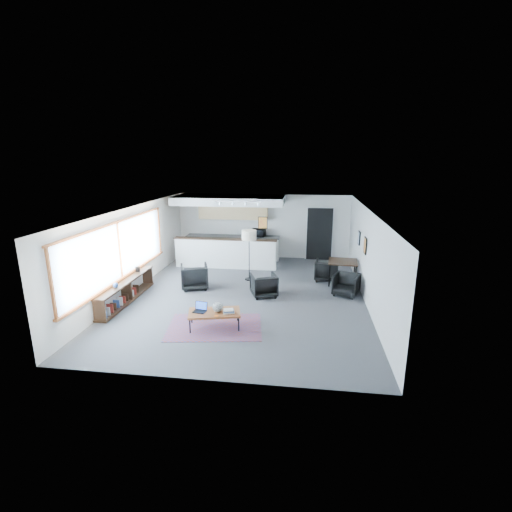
# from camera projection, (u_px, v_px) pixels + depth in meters

# --- Properties ---
(room) EXTENTS (7.02, 9.02, 2.62)m
(room) POSITION_uv_depth(u_px,v_px,m) (245.00, 253.00, 10.90)
(room) COLOR #4D4D50
(room) RESTS_ON ground
(window) EXTENTS (0.10, 5.95, 1.66)m
(window) POSITION_uv_depth(u_px,v_px,m) (119.00, 252.00, 10.44)
(window) COLOR #8CBFFF
(window) RESTS_ON room
(console) EXTENTS (0.35, 3.00, 0.80)m
(console) POSITION_uv_depth(u_px,v_px,m) (126.00, 292.00, 10.57)
(console) COLOR #331E11
(console) RESTS_ON floor
(kitchenette) EXTENTS (4.20, 1.96, 2.60)m
(kitchenette) POSITION_uv_depth(u_px,v_px,m) (230.00, 227.00, 14.58)
(kitchenette) COLOR white
(kitchenette) RESTS_ON floor
(doorway) EXTENTS (1.10, 0.12, 2.15)m
(doorway) POSITION_uv_depth(u_px,v_px,m) (319.00, 233.00, 14.90)
(doorway) COLOR black
(doorway) RESTS_ON room
(track_light) EXTENTS (1.60, 0.07, 0.15)m
(track_light) POSITION_uv_depth(u_px,v_px,m) (238.00, 203.00, 12.77)
(track_light) COLOR silver
(track_light) RESTS_ON room
(wall_art_lower) EXTENTS (0.03, 0.38, 0.48)m
(wall_art_lower) POSITION_uv_depth(u_px,v_px,m) (365.00, 246.00, 10.77)
(wall_art_lower) COLOR black
(wall_art_lower) RESTS_ON room
(wall_art_upper) EXTENTS (0.03, 0.34, 0.44)m
(wall_art_upper) POSITION_uv_depth(u_px,v_px,m) (359.00, 238.00, 12.03)
(wall_art_upper) COLOR black
(wall_art_upper) RESTS_ON room
(kilim_rug) EXTENTS (2.47, 1.86, 0.01)m
(kilim_rug) POSITION_uv_depth(u_px,v_px,m) (215.00, 327.00, 9.10)
(kilim_rug) COLOR #673A50
(kilim_rug) RESTS_ON floor
(coffee_table) EXTENTS (1.36, 0.94, 0.41)m
(coffee_table) POSITION_uv_depth(u_px,v_px,m) (214.00, 313.00, 9.00)
(coffee_table) COLOR brown
(coffee_table) RESTS_ON floor
(laptop) EXTENTS (0.34, 0.30, 0.22)m
(laptop) POSITION_uv_depth(u_px,v_px,m) (200.00, 309.00, 9.02)
(laptop) COLOR black
(laptop) RESTS_ON coffee_table
(ceramic_pot) EXTENTS (0.25, 0.25, 0.25)m
(ceramic_pot) POSITION_uv_depth(u_px,v_px,m) (218.00, 307.00, 8.95)
(ceramic_pot) COLOR gray
(ceramic_pot) RESTS_ON coffee_table
(book_stack) EXTENTS (0.32, 0.28, 0.08)m
(book_stack) POSITION_uv_depth(u_px,v_px,m) (229.00, 311.00, 8.94)
(book_stack) COLOR silver
(book_stack) RESTS_ON coffee_table
(coaster) EXTENTS (0.09, 0.09, 0.01)m
(coaster) POSITION_uv_depth(u_px,v_px,m) (216.00, 316.00, 8.75)
(coaster) COLOR #E5590C
(coaster) RESTS_ON coffee_table
(armchair_left) EXTENTS (1.03, 0.99, 0.84)m
(armchair_left) POSITION_uv_depth(u_px,v_px,m) (194.00, 275.00, 11.72)
(armchair_left) COLOR black
(armchair_left) RESTS_ON floor
(armchair_right) EXTENTS (0.91, 0.89, 0.75)m
(armchair_right) POSITION_uv_depth(u_px,v_px,m) (264.00, 284.00, 11.06)
(armchair_right) COLOR black
(armchair_right) RESTS_ON floor
(floor_lamp) EXTENTS (0.52, 0.52, 1.71)m
(floor_lamp) POSITION_uv_depth(u_px,v_px,m) (249.00, 237.00, 12.25)
(floor_lamp) COLOR black
(floor_lamp) RESTS_ON floor
(dining_table) EXTENTS (0.98, 0.98, 0.77)m
(dining_table) POSITION_uv_depth(u_px,v_px,m) (343.00, 263.00, 12.07)
(dining_table) COLOR #331E11
(dining_table) RESTS_ON floor
(dining_chair_near) EXTENTS (0.76, 0.74, 0.62)m
(dining_chair_near) POSITION_uv_depth(u_px,v_px,m) (346.00, 285.00, 11.13)
(dining_chair_near) COLOR black
(dining_chair_near) RESTS_ON floor
(dining_chair_far) EXTENTS (0.70, 0.67, 0.65)m
(dining_chair_far) POSITION_uv_depth(u_px,v_px,m) (326.00, 271.00, 12.50)
(dining_chair_far) COLOR black
(dining_chair_far) RESTS_ON floor
(microwave) EXTENTS (0.60, 0.39, 0.38)m
(microwave) POSITION_uv_depth(u_px,v_px,m) (258.00, 232.00, 14.94)
(microwave) COLOR black
(microwave) RESTS_ON kitchenette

